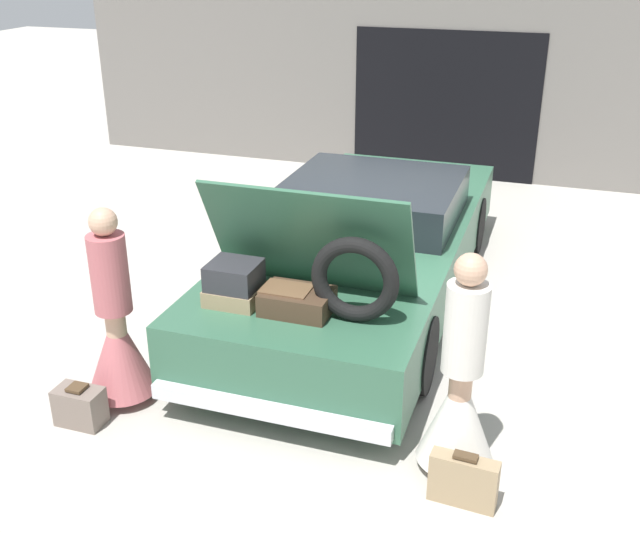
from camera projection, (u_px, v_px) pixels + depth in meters
ground_plane at (363, 296)px, 7.83m from camera, size 40.00×40.00×0.00m
garage_wall_back at (447, 85)px, 11.23m from camera, size 12.00×0.14×2.80m
car at (364, 247)px, 7.59m from camera, size 2.00×5.23×1.75m
person_left at (117, 334)px, 5.88m from camera, size 0.55×0.55×1.63m
person_right at (459, 396)px, 5.08m from camera, size 0.54×0.54×1.64m
suitcase_beside_left_person at (80, 406)px, 5.73m from camera, size 0.37×0.22×0.33m
suitcase_beside_right_person at (463, 481)px, 4.90m from camera, size 0.46×0.16×0.39m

